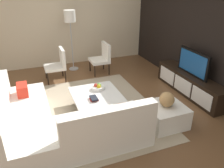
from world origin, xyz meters
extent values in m
plane|color=brown|center=(0.00, 0.00, 0.00)|extent=(14.00, 14.00, 0.00)
cube|color=black|center=(0.00, 2.70, 1.40)|extent=(6.40, 0.12, 2.80)
cube|color=beige|center=(-3.20, 0.20, 1.40)|extent=(0.12, 5.20, 2.80)
cube|color=tan|center=(-0.10, 0.00, 0.01)|extent=(3.15, 2.58, 0.01)
cube|color=black|center=(0.00, 2.40, 0.25)|extent=(2.10, 0.42, 0.50)
cube|color=white|center=(-0.64, 2.18, 0.25)|extent=(0.59, 0.01, 0.35)
cube|color=white|center=(0.00, 2.18, 0.25)|extent=(0.59, 0.01, 0.35)
cube|color=white|center=(0.64, 2.18, 0.25)|extent=(0.59, 0.01, 0.35)
cube|color=black|center=(0.00, 2.40, 0.79)|extent=(0.97, 0.05, 0.57)
cube|color=#194C8C|center=(0.00, 2.37, 0.79)|extent=(0.88, 0.01, 0.48)
cube|color=white|center=(0.20, -1.30, 0.22)|extent=(2.30, 0.85, 0.44)
cube|color=white|center=(0.20, -1.64, 0.64)|extent=(2.30, 0.18, 0.41)
cube|color=white|center=(0.92, -0.11, 0.22)|extent=(0.85, 1.53, 0.44)
cube|color=white|center=(1.26, -0.11, 0.64)|extent=(0.18, 1.53, 0.41)
cube|color=red|center=(-0.49, -1.30, 0.55)|extent=(0.36, 0.20, 0.22)
cube|color=red|center=(0.92, 0.27, 0.47)|extent=(0.60, 0.44, 0.06)
cube|color=black|center=(-0.10, 0.10, 0.17)|extent=(0.81, 0.78, 0.33)
cube|color=white|center=(-0.10, 0.10, 0.35)|extent=(1.02, 0.97, 0.05)
cylinder|color=black|center=(-2.17, -0.71, 0.19)|extent=(0.04, 0.04, 0.38)
cylinder|color=black|center=(-1.72, -0.71, 0.19)|extent=(0.04, 0.04, 0.38)
cylinder|color=black|center=(-2.17, -0.25, 0.19)|extent=(0.04, 0.04, 0.38)
cylinder|color=black|center=(-1.72, -0.25, 0.19)|extent=(0.04, 0.04, 0.38)
cube|color=white|center=(-1.95, -0.48, 0.38)|extent=(0.52, 0.53, 0.08)
cube|color=white|center=(-1.95, -0.25, 0.65)|extent=(0.52, 0.08, 0.45)
cylinder|color=#A5A5AA|center=(-2.58, 0.15, 0.01)|extent=(0.28, 0.28, 0.02)
cylinder|color=#A5A5AA|center=(-2.58, 0.15, 0.72)|extent=(0.03, 0.03, 1.39)
cylinder|color=white|center=(-2.58, 0.15, 1.58)|extent=(0.32, 0.32, 0.32)
cube|color=white|center=(0.86, 1.15, 0.20)|extent=(0.70, 0.70, 0.40)
cylinder|color=silver|center=(-0.28, 0.20, 0.42)|extent=(0.28, 0.28, 0.07)
sphere|color=gold|center=(-0.23, 0.20, 0.47)|extent=(0.09, 0.09, 0.09)
sphere|color=#4C8C33|center=(-0.29, 0.22, 0.47)|extent=(0.10, 0.10, 0.10)
sphere|color=#B23326|center=(-0.30, 0.16, 0.47)|extent=(0.09, 0.09, 0.09)
cylinder|color=black|center=(-2.26, 0.58, 0.19)|extent=(0.04, 0.04, 0.38)
cylinder|color=black|center=(-1.78, 0.58, 0.19)|extent=(0.04, 0.04, 0.38)
cylinder|color=black|center=(-2.26, 1.01, 0.19)|extent=(0.04, 0.04, 0.38)
cylinder|color=black|center=(-1.78, 1.01, 0.19)|extent=(0.04, 0.04, 0.38)
cube|color=white|center=(-2.02, 0.79, 0.38)|extent=(0.56, 0.51, 0.08)
cube|color=white|center=(-2.02, 1.01, 0.65)|extent=(0.56, 0.08, 0.45)
sphere|color=#AD8451|center=(0.86, 1.15, 0.54)|extent=(0.28, 0.28, 0.28)
cube|color=maroon|center=(0.13, -0.02, 0.39)|extent=(0.15, 0.15, 0.03)
cube|color=#1E232D|center=(0.13, -0.02, 0.42)|extent=(0.22, 0.13, 0.03)
camera|label=1|loc=(3.89, -1.09, 2.58)|focal=36.47mm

